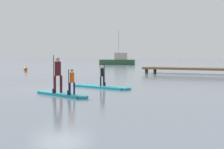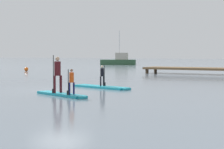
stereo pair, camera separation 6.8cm
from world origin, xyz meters
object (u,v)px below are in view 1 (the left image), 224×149
Objects in this scene: paddler_child_solo at (102,75)px; paddler_adult at (58,72)px; paddleboard_far at (62,95)px; fishing_boat_green_midground at (118,61)px; paddler_child_front at (72,80)px; paddleboard_near at (102,87)px; mooring_buoy_far at (26,69)px.

paddler_child_solo is 3.91m from paddler_adult.
fishing_boat_green_midground is (-19.29, 41.31, 0.63)m from paddleboard_far.
paddler_child_solo is 0.19× the size of fishing_boat_green_midground.
paddleboard_far is (0.38, -3.99, -0.63)m from paddler_child_solo.
paddler_child_front is at bearing -19.81° from paddler_adult.
paddler_adult reaches higher than paddleboard_far.
paddler_child_front is (0.94, -0.34, -0.29)m from paddler_adult.
paddleboard_near is 20.91m from mooring_buoy_far.
paddleboard_near is 4.00m from paddleboard_far.
paddler_child_solo is (0.01, 0.01, 0.63)m from paddleboard_near.
paddleboard_far is at bearing -18.05° from paddler_adult.
mooring_buoy_far is at bearing -84.19° from fishing_boat_green_midground.
paddleboard_near is at bearing 104.10° from paddler_child_front.
paddleboard_near is 3.39× the size of paddler_child_front.
fishing_boat_green_midground is (-19.02, 41.22, -0.28)m from paddler_adult.
mooring_buoy_far is (-16.53, 16.84, -0.76)m from paddler_adult.
paddleboard_far is 2.92× the size of paddler_child_front.
paddler_child_solo is 4.05m from paddleboard_far.
mooring_buoy_far is at bearing 141.77° from paddler_child_solo.
mooring_buoy_far is (-17.48, 17.18, -0.47)m from paddler_child_front.
paddler_child_solo is 0.66× the size of paddler_adult.
paddler_child_front is at bearing -64.35° from fishing_boat_green_midground.
paddleboard_far is 23.85m from mooring_buoy_far.
paddler_adult is 3.89× the size of mooring_buoy_far.
paddler_adult is 1.53× the size of paddler_child_front.
paddler_child_front reaches higher than mooring_buoy_far.
mooring_buoy_far is (-16.42, 12.95, 0.15)m from paddleboard_near.
paddler_adult is 23.61m from mooring_buoy_far.
mooring_buoy_far is (-16.43, 12.94, -0.48)m from paddler_child_solo.
paddleboard_far is at bearing -64.97° from fishing_boat_green_midground.
paddler_child_front is (1.05, -4.24, -0.01)m from paddler_child_solo.
paddler_child_solo is 41.84m from fishing_boat_green_midground.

